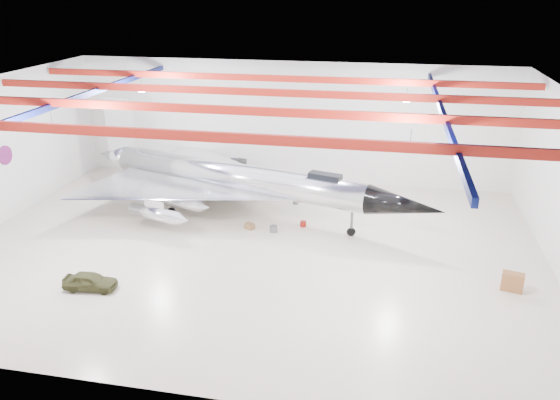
# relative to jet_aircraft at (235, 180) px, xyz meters

# --- Properties ---
(floor) EXTENTS (40.00, 40.00, 0.00)m
(floor) POSITION_rel_jet_aircraft_xyz_m (2.81, -6.00, -2.75)
(floor) COLOR beige
(floor) RESTS_ON ground
(wall_back) EXTENTS (40.00, 0.00, 40.00)m
(wall_back) POSITION_rel_jet_aircraft_xyz_m (2.81, 9.00, 2.75)
(wall_back) COLOR silver
(wall_back) RESTS_ON floor
(ceiling) EXTENTS (40.00, 40.00, 0.00)m
(ceiling) POSITION_rel_jet_aircraft_xyz_m (2.81, -6.00, 8.25)
(ceiling) COLOR #0A0F38
(ceiling) RESTS_ON wall_back
(ceiling_structure) EXTENTS (39.50, 29.50, 1.08)m
(ceiling_structure) POSITION_rel_jet_aircraft_xyz_m (2.81, -6.00, 7.57)
(ceiling_structure) COLOR maroon
(ceiling_structure) RESTS_ON ceiling
(wall_roundel) EXTENTS (0.10, 1.50, 1.50)m
(wall_roundel) POSITION_rel_jet_aircraft_xyz_m (-17.13, -4.00, 2.25)
(wall_roundel) COLOR #B21414
(wall_roundel) RESTS_ON wall_left
(jet_aircraft) EXTENTS (30.17, 21.57, 8.38)m
(jet_aircraft) POSITION_rel_jet_aircraft_xyz_m (0.00, 0.00, 0.00)
(jet_aircraft) COLOR silver
(jet_aircraft) RESTS_ON floor
(jeep) EXTENTS (3.34, 1.61, 1.10)m
(jeep) POSITION_rel_jet_aircraft_xyz_m (-5.34, -13.39, -2.20)
(jeep) COLOR #3B3B1D
(jeep) RESTS_ON floor
(desk) EXTENTS (1.38, 0.91, 1.16)m
(desk) POSITION_rel_jet_aircraft_xyz_m (19.68, -8.53, -2.17)
(desk) COLOR brown
(desk) RESTS_ON floor
(toolbox_red) EXTENTS (0.56, 0.49, 0.33)m
(toolbox_red) POSITION_rel_jet_aircraft_xyz_m (0.68, 3.54, -2.58)
(toolbox_red) COLOR maroon
(toolbox_red) RESTS_ON floor
(engine_drum) EXTENTS (0.72, 0.72, 0.50)m
(engine_drum) POSITION_rel_jet_aircraft_xyz_m (3.82, -3.13, -2.50)
(engine_drum) COLOR #59595B
(engine_drum) RESTS_ON floor
(crate_small) EXTENTS (0.48, 0.43, 0.29)m
(crate_small) POSITION_rel_jet_aircraft_xyz_m (-1.49, 2.40, -2.61)
(crate_small) COLOR #59595B
(crate_small) RESTS_ON floor
(tool_chest) EXTENTS (0.59, 0.59, 0.42)m
(tool_chest) POSITION_rel_jet_aircraft_xyz_m (5.84, -1.69, -2.54)
(tool_chest) COLOR maroon
(tool_chest) RESTS_ON floor
(oil_barrel) EXTENTS (0.78, 0.71, 0.44)m
(oil_barrel) POSITION_rel_jet_aircraft_xyz_m (1.93, -2.93, -2.53)
(oil_barrel) COLOR olive
(oil_barrel) RESTS_ON floor
(spares_box) EXTENTS (0.58, 0.58, 0.40)m
(spares_box) POSITION_rel_jet_aircraft_xyz_m (4.49, 2.74, -2.55)
(spares_box) COLOR #59595B
(spares_box) RESTS_ON floor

